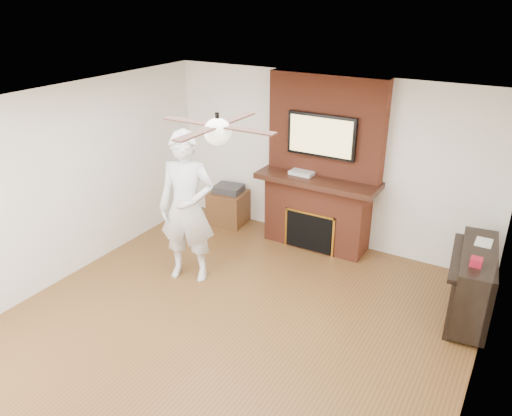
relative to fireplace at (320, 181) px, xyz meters
The scene contains 12 objects.
room_shell 2.56m from the fireplace, 90.00° to the right, with size 5.36×5.86×2.86m.
fireplace is the anchor object (origin of this frame).
tv 0.69m from the fireplace, 90.00° to the right, with size 1.00×0.08×0.60m.
ceiling_fan 2.88m from the fireplace, 90.00° to the right, with size 1.21×1.21×0.31m.
person 2.04m from the fireplace, 121.65° to the right, with size 0.73×0.49×1.99m, color silver.
side_table 1.70m from the fireplace, behind, with size 0.62×0.62×0.64m.
piano 2.49m from the fireplace, 19.12° to the right, with size 0.61×1.33×0.94m.
cable_box 0.29m from the fireplace, 158.98° to the right, with size 0.34×0.20×0.05m, color silver.
candle_orange 0.98m from the fireplace, 138.31° to the right, with size 0.07×0.07×0.12m, color orange.
candle_green 0.98m from the fireplace, 95.64° to the right, with size 0.07×0.07×0.10m, color #317C39.
candle_cream 0.99m from the fireplace, 48.68° to the right, with size 0.08×0.08×0.10m, color beige.
candle_blue 1.02m from the fireplace, 36.15° to the right, with size 0.06×0.06×0.09m, color #324396.
Camera 1 is at (2.61, -3.74, 3.55)m, focal length 35.00 mm.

